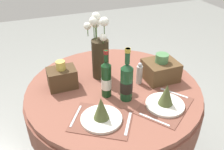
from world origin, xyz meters
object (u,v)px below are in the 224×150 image
object	(u,v)px
flower_vase	(100,52)
wine_bottle_centre	(127,82)
wine_bottle_left	(106,79)
pepper_mill	(139,74)
dining_table	(113,102)
woven_basket_side_left	(62,77)
place_setting_left	(101,114)
woven_basket_side_right	(161,70)
place_setting_right	(166,100)

from	to	relation	value
flower_vase	wine_bottle_centre	bearing A→B (deg)	-78.63
wine_bottle_left	pepper_mill	distance (m)	0.28
dining_table	woven_basket_side_left	xyz separation A→B (m)	(-0.32, 0.13, 0.21)
place_setting_left	woven_basket_side_left	size ratio (longest dim) A/B	2.15
pepper_mill	woven_basket_side_left	bearing A→B (deg)	163.91
woven_basket_side_left	woven_basket_side_right	bearing A→B (deg)	-12.48
dining_table	place_setting_left	distance (m)	0.39
flower_vase	woven_basket_side_right	size ratio (longest dim) A/B	2.08
wine_bottle_centre	pepper_mill	bearing A→B (deg)	40.43
wine_bottle_left	dining_table	bearing A→B (deg)	42.91
pepper_mill	woven_basket_side_right	size ratio (longest dim) A/B	0.71
dining_table	woven_basket_side_right	world-z (taller)	woven_basket_side_right
wine_bottle_left	pepper_mill	bearing A→B (deg)	11.93
pepper_mill	place_setting_right	bearing A→B (deg)	-83.19
dining_table	wine_bottle_centre	xyz separation A→B (m)	(0.03, -0.15, 0.27)
place_setting_right	pepper_mill	bearing A→B (deg)	96.81
wine_bottle_left	flower_vase	bearing A→B (deg)	80.89
dining_table	woven_basket_side_right	xyz separation A→B (m)	(0.35, -0.02, 0.21)
place_setting_left	wine_bottle_left	world-z (taller)	wine_bottle_left
place_setting_left	wine_bottle_left	size ratio (longest dim) A/B	1.30
flower_vase	pepper_mill	size ratio (longest dim) A/B	2.91
woven_basket_side_left	flower_vase	bearing A→B (deg)	8.31
place_setting_left	wine_bottle_left	bearing A→B (deg)	63.29
wine_bottle_left	woven_basket_side_right	size ratio (longest dim) A/B	1.43
wine_bottle_centre	place_setting_left	bearing A→B (deg)	-147.21
place_setting_left	place_setting_right	world-z (taller)	same
wine_bottle_centre	pepper_mill	distance (m)	0.22
place_setting_right	flower_vase	bearing A→B (deg)	118.37
pepper_mill	woven_basket_side_left	size ratio (longest dim) A/B	0.82
pepper_mill	woven_basket_side_left	distance (m)	0.53
place_setting_left	flower_vase	world-z (taller)	flower_vase
wine_bottle_left	pepper_mill	xyz separation A→B (m)	(0.26, 0.06, -0.05)
flower_vase	woven_basket_side_right	world-z (taller)	flower_vase
place_setting_left	woven_basket_side_left	bearing A→B (deg)	108.01
flower_vase	woven_basket_side_left	bearing A→B (deg)	-171.69
place_setting_left	place_setting_right	xyz separation A→B (m)	(0.41, -0.02, 0.00)
place_setting_right	wine_bottle_centre	bearing A→B (deg)	141.26
wine_bottle_left	woven_basket_side_left	size ratio (longest dim) A/B	1.65
dining_table	woven_basket_side_right	bearing A→B (deg)	-3.10
place_setting_right	wine_bottle_centre	distance (m)	0.26
dining_table	wine_bottle_centre	distance (m)	0.31
place_setting_left	flower_vase	xyz separation A→B (m)	(0.15, 0.46, 0.15)
woven_basket_side_left	place_setting_right	bearing A→B (deg)	-38.82
dining_table	flower_vase	world-z (taller)	flower_vase
pepper_mill	wine_bottle_centre	bearing A→B (deg)	-139.57
flower_vase	wine_bottle_centre	world-z (taller)	flower_vase
place_setting_left	woven_basket_side_right	bearing A→B (deg)	26.65
place_setting_right	woven_basket_side_right	size ratio (longest dim) A/B	1.87
pepper_mill	woven_basket_side_right	distance (m)	0.17
flower_vase	wine_bottle_left	distance (m)	0.26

